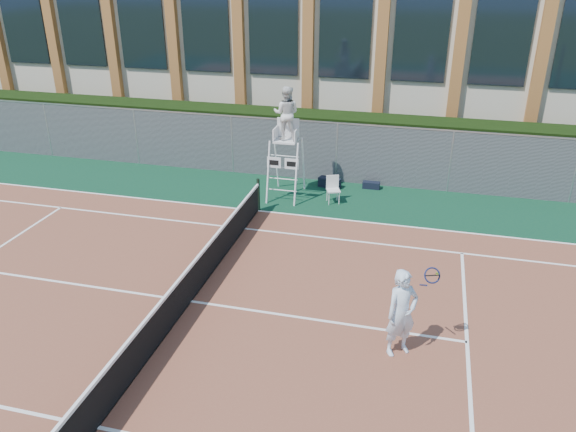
# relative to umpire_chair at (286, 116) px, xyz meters

# --- Properties ---
(ground) EXTENTS (120.00, 120.00, 0.00)m
(ground) POSITION_rel_umpire_chair_xyz_m (-0.57, -7.05, -2.81)
(ground) COLOR #233814
(apron) EXTENTS (36.00, 20.00, 0.01)m
(apron) POSITION_rel_umpire_chair_xyz_m (-0.57, -6.05, -2.80)
(apron) COLOR #0C3524
(apron) RESTS_ON ground
(tennis_court) EXTENTS (23.77, 10.97, 0.02)m
(tennis_court) POSITION_rel_umpire_chair_xyz_m (-0.57, -7.05, -2.79)
(tennis_court) COLOR brown
(tennis_court) RESTS_ON apron
(tennis_net) EXTENTS (0.10, 11.30, 1.10)m
(tennis_net) POSITION_rel_umpire_chair_xyz_m (-0.57, -7.05, -2.27)
(tennis_net) COLOR black
(tennis_net) RESTS_ON ground
(fence) EXTENTS (40.00, 0.06, 2.20)m
(fence) POSITION_rel_umpire_chair_xyz_m (-0.57, 1.75, -1.71)
(fence) COLOR #595E60
(fence) RESTS_ON ground
(hedge) EXTENTS (40.00, 1.40, 2.20)m
(hedge) POSITION_rel_umpire_chair_xyz_m (-0.57, 2.95, -1.71)
(hedge) COLOR black
(hedge) RESTS_ON ground
(building) EXTENTS (45.00, 10.60, 8.22)m
(building) POSITION_rel_umpire_chair_xyz_m (-0.57, 10.90, 1.34)
(building) COLOR beige
(building) RESTS_ON ground
(umpire_chair) EXTENTS (1.07, 1.65, 3.84)m
(umpire_chair) POSITION_rel_umpire_chair_xyz_m (0.00, 0.00, 0.00)
(umpire_chair) COLOR white
(umpire_chair) RESTS_ON ground
(plastic_chair) EXTENTS (0.55, 0.55, 0.92)m
(plastic_chair) POSITION_rel_umpire_chair_xyz_m (1.66, -0.16, -2.26)
(plastic_chair) COLOR silver
(plastic_chair) RESTS_ON apron
(sports_bag_near) EXTENTS (0.85, 0.51, 0.34)m
(sports_bag_near) POSITION_rel_umpire_chair_xyz_m (1.32, 1.12, -2.63)
(sports_bag_near) COLOR black
(sports_bag_near) RESTS_ON apron
(sports_bag_far) EXTENTS (0.61, 0.27, 0.24)m
(sports_bag_far) POSITION_rel_umpire_chair_xyz_m (2.79, 1.37, -2.68)
(sports_bag_far) COLOR black
(sports_bag_far) RESTS_ON apron
(tennis_player) EXTENTS (1.13, 0.87, 1.93)m
(tennis_player) POSITION_rel_umpire_chair_xyz_m (4.41, -7.74, -1.81)
(tennis_player) COLOR silver
(tennis_player) RESTS_ON tennis_court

